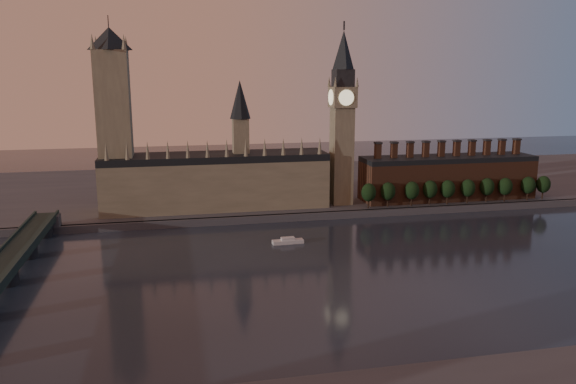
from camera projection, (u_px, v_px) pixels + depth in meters
name	position (u px, v px, depth m)	size (l,w,h in m)	color
ground	(395.00, 271.00, 235.82)	(900.00, 900.00, 0.00)	black
north_bank	(299.00, 186.00, 405.87)	(900.00, 182.00, 4.00)	#47474C
palace_of_westminster	(217.00, 178.00, 328.35)	(130.00, 30.30, 74.00)	gray
victoria_tower	(114.00, 115.00, 309.47)	(24.00, 24.00, 108.00)	gray
big_ben	(342.00, 116.00, 331.47)	(15.00, 15.00, 107.00)	gray
chimney_block	(447.00, 177.00, 353.67)	(110.00, 25.00, 37.00)	brown
embankment_tree_0	(369.00, 192.00, 327.93)	(8.60, 8.60, 14.88)	black
embankment_tree_1	(388.00, 191.00, 331.00)	(8.60, 8.60, 14.88)	black
embankment_tree_2	(412.00, 190.00, 333.57)	(8.60, 8.60, 14.88)	black
embankment_tree_3	(430.00, 189.00, 336.80)	(8.60, 8.60, 14.88)	black
embankment_tree_4	(448.00, 189.00, 337.93)	(8.60, 8.60, 14.88)	black
embankment_tree_5	(468.00, 188.00, 340.47)	(8.60, 8.60, 14.88)	black
embankment_tree_6	(487.00, 187.00, 344.32)	(8.60, 8.60, 14.88)	black
embankment_tree_7	(505.00, 186.00, 345.40)	(8.60, 8.60, 14.88)	black
embankment_tree_8	(528.00, 185.00, 349.21)	(8.60, 8.60, 14.88)	black
embankment_tree_9	(543.00, 184.00, 351.88)	(8.60, 8.60, 14.88)	black
river_boat	(288.00, 241.00, 274.48)	(15.44, 4.87, 3.06)	beige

